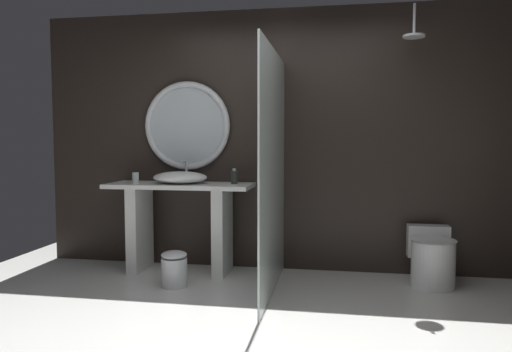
% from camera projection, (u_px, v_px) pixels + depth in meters
% --- Properties ---
extents(ground_plane, '(5.76, 5.76, 0.00)m').
position_uv_depth(ground_plane, '(231.00, 342.00, 3.11)').
color(ground_plane, silver).
extents(back_wall_panel, '(4.80, 0.10, 2.60)m').
position_uv_depth(back_wall_panel, '(272.00, 141.00, 4.88)').
color(back_wall_panel, black).
rests_on(back_wall_panel, ground_plane).
extents(vanity_counter, '(1.43, 0.52, 0.88)m').
position_uv_depth(vanity_counter, '(180.00, 218.00, 4.76)').
color(vanity_counter, silver).
rests_on(vanity_counter, ground_plane).
extents(vessel_sink, '(0.53, 0.44, 0.23)m').
position_uv_depth(vessel_sink, '(180.00, 177.00, 4.72)').
color(vessel_sink, white).
rests_on(vessel_sink, vanity_counter).
extents(tumbler_cup, '(0.07, 0.07, 0.11)m').
position_uv_depth(tumbler_cup, '(135.00, 178.00, 4.76)').
color(tumbler_cup, silver).
rests_on(tumbler_cup, vanity_counter).
extents(soap_dispenser, '(0.06, 0.06, 0.15)m').
position_uv_depth(soap_dispenser, '(234.00, 177.00, 4.68)').
color(soap_dispenser, '#282D28').
rests_on(soap_dispenser, vanity_counter).
extents(round_wall_mirror, '(0.90, 0.06, 0.90)m').
position_uv_depth(round_wall_mirror, '(187.00, 126.00, 4.93)').
color(round_wall_mirror, silver).
extents(shower_glass_panel, '(0.02, 1.50, 2.06)m').
position_uv_depth(shower_glass_panel, '(273.00, 172.00, 4.09)').
color(shower_glass_panel, silver).
rests_on(shower_glass_panel, ground_plane).
extents(rain_shower_head, '(0.19, 0.19, 0.29)m').
position_uv_depth(rain_shower_head, '(414.00, 33.00, 4.23)').
color(rain_shower_head, silver).
extents(toilet, '(0.39, 0.55, 0.51)m').
position_uv_depth(toilet, '(432.00, 258.00, 4.33)').
color(toilet, white).
rests_on(toilet, ground_plane).
extents(waste_bin, '(0.23, 0.23, 0.32)m').
position_uv_depth(waste_bin, '(174.00, 269.00, 4.29)').
color(waste_bin, silver).
rests_on(waste_bin, ground_plane).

